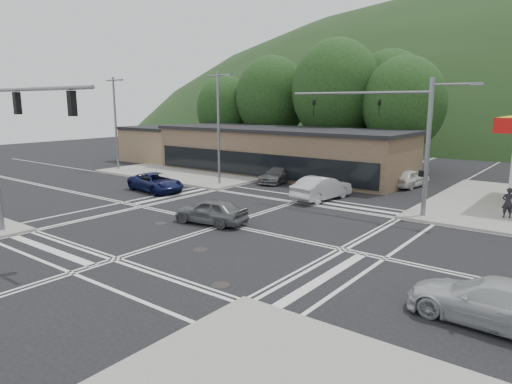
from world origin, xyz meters
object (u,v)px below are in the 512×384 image
Objects in this scene: car_blue_west at (156,182)px; car_silver_east at (492,302)px; car_queue_a at (322,188)px; car_northbound at (278,175)px; car_grey_center at (211,211)px; pedestrian at (508,203)px; car_queue_b at (410,178)px.

car_silver_east is (24.49, -7.77, 0.03)m from car_blue_west.
car_queue_a is 1.10× the size of car_northbound.
car_blue_west is 10.61m from car_grey_center.
car_blue_west is at bearing -104.73° from car_silver_east.
car_queue_a is (1.75, 9.30, 0.11)m from car_grey_center.
car_blue_west is 2.85× the size of pedestrian.
car_grey_center is 15.19m from car_silver_east.
pedestrian reaches higher than car_grey_center.
pedestrian reaches higher than car_queue_b.
car_grey_center is 13.93m from car_northbound.
car_queue_b is (4.94, 17.77, 0.01)m from car_grey_center.
pedestrian is at bearing 147.46° from car_queue_b.
car_queue_a reaches higher than car_queue_b.
car_blue_west is 23.56m from pedestrian.
car_northbound is at bearing -34.33° from pedestrian.
car_queue_b reaches higher than car_grey_center.
car_silver_east is 1.09× the size of car_northbound.
car_grey_center reaches higher than car_blue_west.
car_grey_center is at bearing 13.19° from pedestrian.
car_blue_west is 19.89m from car_queue_b.
car_northbound is (-19.35, 16.63, -0.06)m from car_silver_east.
car_grey_center is at bearing 86.60° from car_queue_a.
pedestrian is (12.94, 10.81, 0.31)m from car_grey_center.
car_queue_a is at bearing 77.83° from car_queue_b.
car_queue_a is (-13.03, 12.77, 0.10)m from car_silver_east.
car_northbound is at bearing -127.81° from car_silver_east.
car_northbound is (-9.50, -4.60, -0.06)m from car_queue_b.
car_grey_center is at bearing -76.94° from car_northbound.
car_queue_b is at bearing -152.26° from car_silver_east.
pedestrian is at bearing -66.28° from car_blue_west.
car_northbound is 2.59× the size of pedestrian.
car_queue_a reaches higher than car_silver_east.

